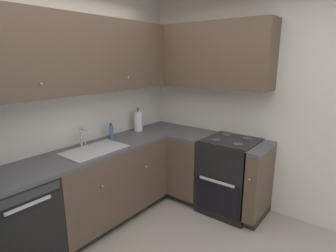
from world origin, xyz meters
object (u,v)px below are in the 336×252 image
oven_range (230,175)px  dishwasher (15,225)px  paper_towel_roll (138,121)px  soap_bottle (111,132)px

oven_range → dishwasher: bearing=153.7°
dishwasher → paper_towel_roll: size_ratio=2.65×
oven_range → paper_towel_roll: 1.37m
oven_range → soap_bottle: 1.55m
dishwasher → oven_range: bearing=-26.3°
soap_bottle → paper_towel_roll: 0.46m
oven_range → paper_towel_roll: size_ratio=3.22×
dishwasher → paper_towel_roll: paper_towel_roll is taller
oven_range → paper_towel_roll: paper_towel_roll is taller
dishwasher → oven_range: oven_range is taller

